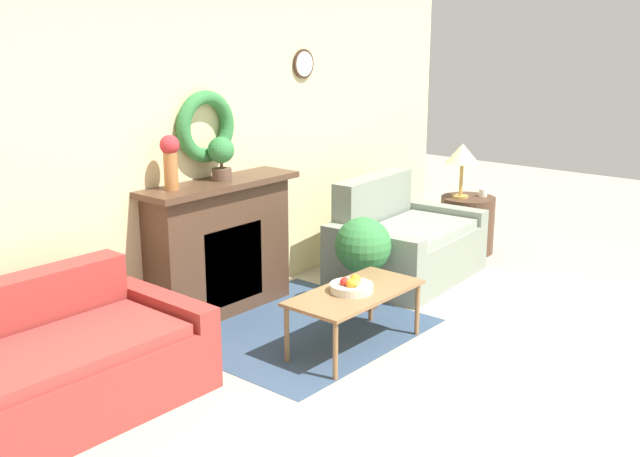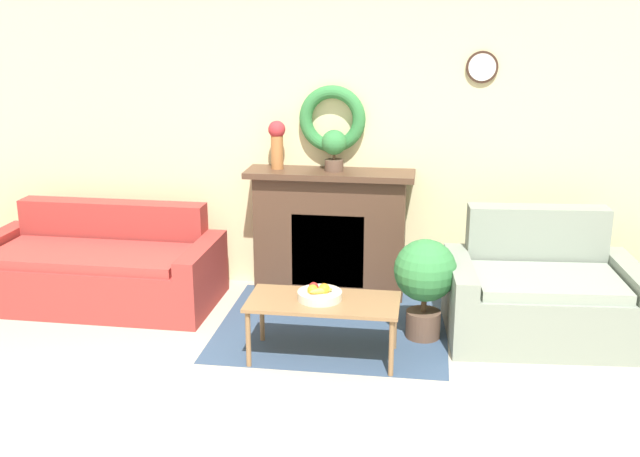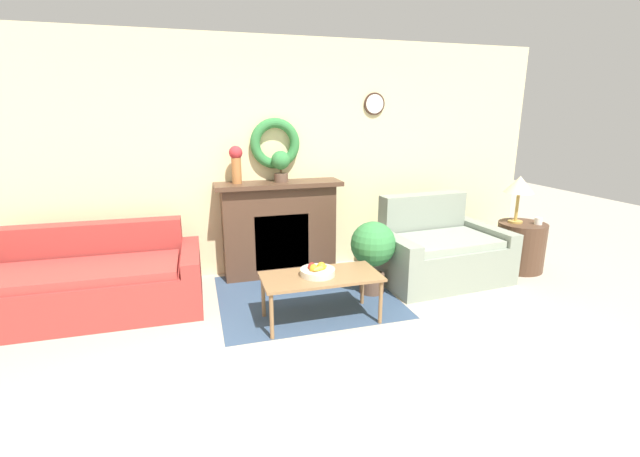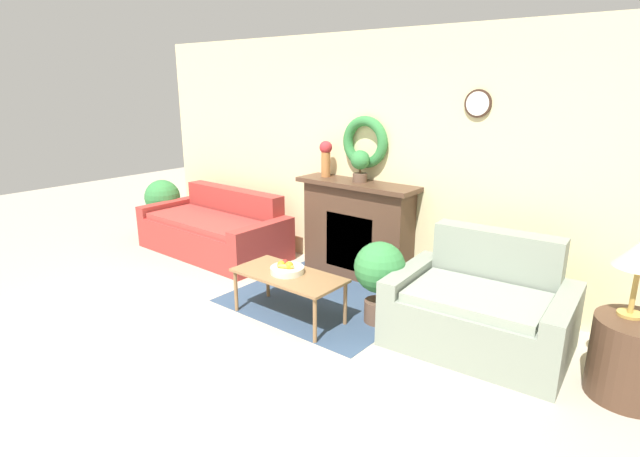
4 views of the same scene
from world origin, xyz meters
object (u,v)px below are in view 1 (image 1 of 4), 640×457
object	(u,v)px
fruit_bowl	(352,286)
potted_plant_floor_by_loveseat	(363,252)
couch_left	(35,375)
side_table_by_loveseat	(467,224)
fireplace	(220,247)
table_lamp	(462,155)
coffee_table	(355,296)
mug	(483,193)
loveseat_right	(403,244)
potted_plant_on_mantel	(221,155)
vase_on_mantel_left	(170,158)

from	to	relation	value
fruit_bowl	potted_plant_floor_by_loveseat	bearing A→B (deg)	31.39
couch_left	side_table_by_loveseat	xyz separation A→B (m)	(4.79, -0.22, 0.00)
couch_left	potted_plant_floor_by_loveseat	xyz separation A→B (m)	(2.77, -0.36, 0.20)
fireplace	table_lamp	world-z (taller)	table_lamp
couch_left	fruit_bowl	distance (m)	2.20
coffee_table	fruit_bowl	size ratio (longest dim) A/B	3.40
fireplace	fruit_bowl	world-z (taller)	fireplace
coffee_table	side_table_by_loveseat	bearing A→B (deg)	12.43
mug	fireplace	bearing A→B (deg)	165.12
fruit_bowl	side_table_by_loveseat	distance (m)	2.83
loveseat_right	potted_plant_on_mantel	distance (m)	2.06
vase_on_mantel_left	loveseat_right	bearing A→B (deg)	-16.44
fruit_bowl	fireplace	bearing A→B (deg)	94.26
loveseat_right	coffee_table	world-z (taller)	loveseat_right
loveseat_right	potted_plant_on_mantel	xyz separation A→B (m)	(-1.70, 0.63, 1.00)
table_lamp	coffee_table	bearing A→B (deg)	-166.10
table_lamp	fireplace	bearing A→B (deg)	167.10
vase_on_mantel_left	potted_plant_on_mantel	world-z (taller)	vase_on_mantel_left
potted_plant_on_mantel	potted_plant_floor_by_loveseat	size ratio (longest dim) A/B	0.45
coffee_table	potted_plant_floor_by_loveseat	bearing A→B (deg)	33.07
mug	vase_on_mantel_left	size ratio (longest dim) A/B	0.21
coffee_table	vase_on_mantel_left	bearing A→B (deg)	114.27
loveseat_right	table_lamp	world-z (taller)	table_lamp
coffee_table	table_lamp	distance (m)	2.81
fireplace	fruit_bowl	xyz separation A→B (m)	(0.10, -1.28, -0.08)
coffee_table	mug	world-z (taller)	mug
table_lamp	couch_left	bearing A→B (deg)	177.97
loveseat_right	mug	xyz separation A→B (m)	(1.25, -0.15, 0.31)
fruit_bowl	vase_on_mantel_left	xyz separation A→B (m)	(-0.56, 1.29, 0.87)
side_table_by_loveseat	fireplace	bearing A→B (deg)	166.34
vase_on_mantel_left	potted_plant_on_mantel	distance (m)	0.50
fireplace	potted_plant_on_mantel	xyz separation A→B (m)	(0.03, -0.01, 0.76)
mug	potted_plant_floor_by_loveseat	distance (m)	2.15
couch_left	loveseat_right	bearing A→B (deg)	-2.09
potted_plant_on_mantel	potted_plant_floor_by_loveseat	bearing A→B (deg)	-45.61
loveseat_right	mug	world-z (taller)	loveseat_right
couch_left	vase_on_mantel_left	xyz separation A→B (m)	(1.48, 0.48, 1.07)
vase_on_mantel_left	potted_plant_floor_by_loveseat	distance (m)	1.77
side_table_by_loveseat	vase_on_mantel_left	size ratio (longest dim) A/B	1.42
couch_left	coffee_table	bearing A→B (deg)	-21.22
coffee_table	potted_plant_on_mantel	world-z (taller)	potted_plant_on_mantel
loveseat_right	table_lamp	xyz separation A→B (m)	(1.05, 0.00, 0.72)
coffee_table	side_table_by_loveseat	world-z (taller)	side_table_by_loveseat
couch_left	potted_plant_on_mantel	bearing A→B (deg)	13.59
couch_left	mug	world-z (taller)	couch_left
coffee_table	vase_on_mantel_left	distance (m)	1.72
mug	side_table_by_loveseat	bearing A→B (deg)	142.13
coffee_table	fruit_bowl	bearing A→B (deg)	160.78
loveseat_right	table_lamp	size ratio (longest dim) A/B	2.66
table_lamp	potted_plant_on_mantel	distance (m)	2.83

